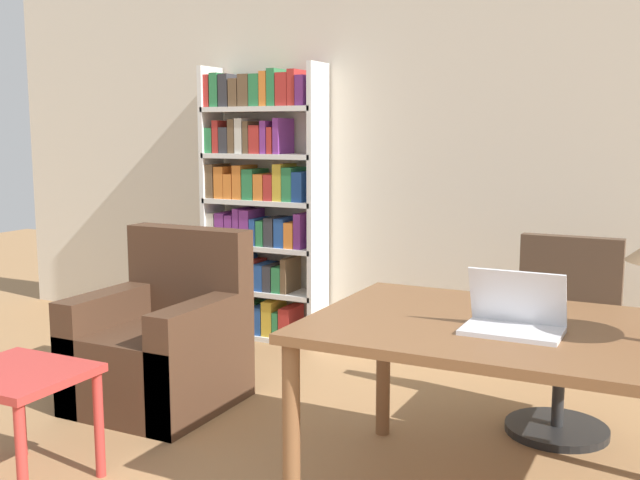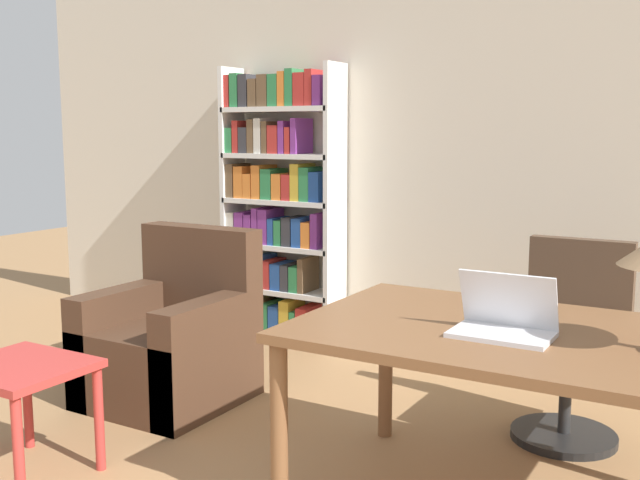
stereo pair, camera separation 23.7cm
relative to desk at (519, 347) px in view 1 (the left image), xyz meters
The scene contains 7 objects.
wall_back 2.17m from the desk, 109.23° to the left, with size 8.00×0.06×2.70m.
desk is the anchor object (origin of this frame).
laptop 0.17m from the desk, 91.48° to the right, with size 0.36×0.24×0.24m.
office_chair 0.98m from the desk, 87.99° to the left, with size 0.54×0.54×0.98m.
side_table_blue 2.09m from the desk, 159.36° to the right, with size 0.55×0.50×0.52m.
armchair 2.08m from the desk, behind, with size 0.78×0.79×0.97m.
bookshelf 2.87m from the desk, 141.92° to the left, with size 0.92×0.28×1.98m.
Camera 1 is at (1.25, -0.32, 1.52)m, focal length 42.00 mm.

